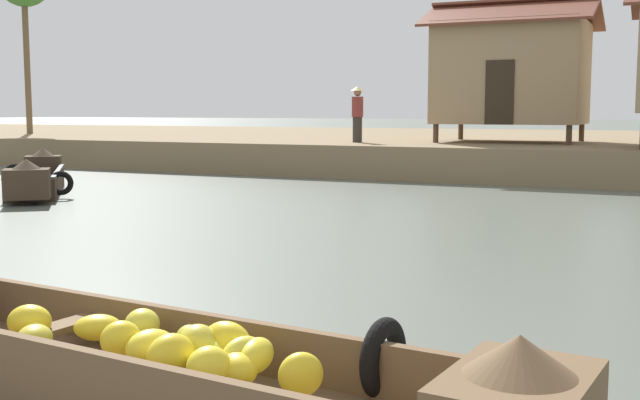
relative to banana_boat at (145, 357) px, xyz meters
The scene contains 6 objects.
ground_plane 5.73m from the banana_boat, 89.81° to the left, with size 300.00×300.00×0.00m, color #596056.
riverbank_strip 25.60m from the banana_boat, 89.96° to the left, with size 160.00×20.00×0.92m, color #7F6B4C.
banana_boat is the anchor object (origin of this frame).
cargo_boat_upstream 13.92m from the banana_boat, 137.28° to the left, with size 4.11×4.62×0.91m.
stilt_house_left 20.22m from the banana_boat, 94.85° to the left, with size 4.88×3.74×4.21m.
vendor_person 18.76m from the banana_boat, 107.96° to the left, with size 0.44×0.44×1.66m.
Camera 1 is at (3.10, 0.24, 1.88)m, focal length 44.32 mm.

